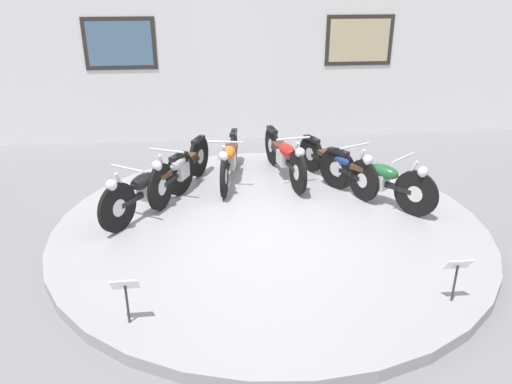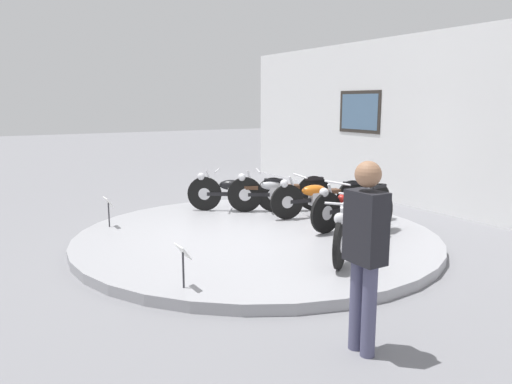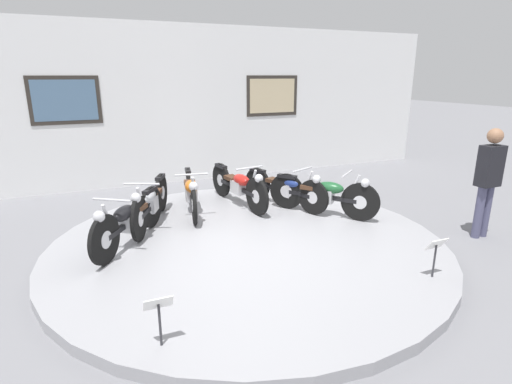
{
  "view_description": "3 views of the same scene",
  "coord_description": "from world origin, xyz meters",
  "px_view_note": "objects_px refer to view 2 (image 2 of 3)",
  "views": [
    {
      "loc": [
        -0.84,
        -6.0,
        3.26
      ],
      "look_at": [
        -0.2,
        -0.05,
        0.63
      ],
      "focal_mm": 35.0,
      "sensor_mm": 36.0,
      "label": 1
    },
    {
      "loc": [
        6.74,
        -4.0,
        2.24
      ],
      "look_at": [
        0.01,
        -0.02,
        0.82
      ],
      "focal_mm": 35.0,
      "sensor_mm": 36.0,
      "label": 2
    },
    {
      "loc": [
        -2.06,
        -5.15,
        2.52
      ],
      "look_at": [
        0.22,
        0.23,
        0.8
      ],
      "focal_mm": 28.0,
      "sensor_mm": 36.0,
      "label": 3
    }
  ],
  "objects_px": {
    "motorcycle_green": "(350,227)",
    "info_placard_front_centre": "(183,257)",
    "motorcycle_black": "(237,191)",
    "info_placard_front_left": "(108,206)",
    "motorcycle_red": "(352,204)",
    "visitor_standing": "(365,246)",
    "motorcycle_orange": "(318,196)",
    "motorcycle_silver": "(278,191)",
    "motorcycle_blue": "(366,217)"
  },
  "relations": [
    {
      "from": "motorcycle_silver",
      "to": "motorcycle_orange",
      "type": "bearing_deg",
      "value": 27.1
    },
    {
      "from": "motorcycle_orange",
      "to": "motorcycle_red",
      "type": "relative_size",
      "value": 0.98
    },
    {
      "from": "motorcycle_green",
      "to": "info_placard_front_left",
      "type": "bearing_deg",
      "value": -143.06
    },
    {
      "from": "info_placard_front_left",
      "to": "info_placard_front_centre",
      "type": "xyz_separation_m",
      "value": [
        3.29,
        0.0,
        0.0
      ]
    },
    {
      "from": "motorcycle_orange",
      "to": "info_placard_front_left",
      "type": "distance_m",
      "value": 3.74
    },
    {
      "from": "motorcycle_silver",
      "to": "motorcycle_black",
      "type": "bearing_deg",
      "value": -121.1
    },
    {
      "from": "motorcycle_silver",
      "to": "motorcycle_red",
      "type": "distance_m",
      "value": 1.73
    },
    {
      "from": "motorcycle_black",
      "to": "motorcycle_green",
      "type": "bearing_deg",
      "value": 0.02
    },
    {
      "from": "info_placard_front_centre",
      "to": "motorcycle_red",
      "type": "bearing_deg",
      "value": 108.51
    },
    {
      "from": "motorcycle_silver",
      "to": "info_placard_front_centre",
      "type": "xyz_separation_m",
      "value": [
        2.87,
        -3.15,
        -0.03
      ]
    },
    {
      "from": "motorcycle_blue",
      "to": "motorcycle_black",
      "type": "bearing_deg",
      "value": -166.75
    },
    {
      "from": "motorcycle_black",
      "to": "motorcycle_orange",
      "type": "relative_size",
      "value": 0.86
    },
    {
      "from": "motorcycle_black",
      "to": "info_placard_front_left",
      "type": "xyz_separation_m",
      "value": [
        -0.0,
        -2.47,
        -0.03
      ]
    },
    {
      "from": "info_placard_front_left",
      "to": "motorcycle_blue",
      "type": "bearing_deg",
      "value": 47.59
    },
    {
      "from": "motorcycle_blue",
      "to": "info_placard_front_centre",
      "type": "xyz_separation_m",
      "value": [
        0.41,
        -3.15,
        -0.01
      ]
    },
    {
      "from": "info_placard_front_left",
      "to": "info_placard_front_centre",
      "type": "height_order",
      "value": "same"
    },
    {
      "from": "motorcycle_orange",
      "to": "info_placard_front_centre",
      "type": "distance_m",
      "value": 4.12
    },
    {
      "from": "motorcycle_silver",
      "to": "visitor_standing",
      "type": "height_order",
      "value": "visitor_standing"
    },
    {
      "from": "motorcycle_orange",
      "to": "motorcycle_green",
      "type": "height_order",
      "value": "motorcycle_green"
    },
    {
      "from": "motorcycle_silver",
      "to": "visitor_standing",
      "type": "xyz_separation_m",
      "value": [
        4.84,
        -2.24,
        0.46
      ]
    },
    {
      "from": "motorcycle_red",
      "to": "info_placard_front_left",
      "type": "xyz_separation_m",
      "value": [
        -2.1,
        -3.55,
        -0.03
      ]
    },
    {
      "from": "motorcycle_green",
      "to": "info_placard_front_centre",
      "type": "relative_size",
      "value": 3.15
    },
    {
      "from": "motorcycle_blue",
      "to": "motorcycle_green",
      "type": "height_order",
      "value": "motorcycle_green"
    },
    {
      "from": "visitor_standing",
      "to": "motorcycle_red",
      "type": "bearing_deg",
      "value": 140.13
    },
    {
      "from": "motorcycle_silver",
      "to": "motorcycle_orange",
      "type": "distance_m",
      "value": 0.87
    },
    {
      "from": "motorcycle_orange",
      "to": "visitor_standing",
      "type": "relative_size",
      "value": 1.12
    },
    {
      "from": "motorcycle_orange",
      "to": "info_placard_front_left",
      "type": "xyz_separation_m",
      "value": [
        -1.19,
        -3.54,
        -0.02
      ]
    },
    {
      "from": "motorcycle_black",
      "to": "motorcycle_red",
      "type": "bearing_deg",
      "value": 27.21
    },
    {
      "from": "motorcycle_silver",
      "to": "motorcycle_green",
      "type": "distance_m",
      "value": 2.95
    },
    {
      "from": "info_placard_front_left",
      "to": "info_placard_front_centre",
      "type": "distance_m",
      "value": 3.29
    },
    {
      "from": "motorcycle_red",
      "to": "info_placard_front_left",
      "type": "height_order",
      "value": "motorcycle_red"
    },
    {
      "from": "info_placard_front_left",
      "to": "motorcycle_orange",
      "type": "bearing_deg",
      "value": 71.5
    },
    {
      "from": "motorcycle_green",
      "to": "info_placard_front_left",
      "type": "distance_m",
      "value": 4.11
    },
    {
      "from": "motorcycle_orange",
      "to": "motorcycle_blue",
      "type": "height_order",
      "value": "motorcycle_orange"
    },
    {
      "from": "motorcycle_silver",
      "to": "motorcycle_blue",
      "type": "distance_m",
      "value": 2.46
    },
    {
      "from": "info_placard_front_centre",
      "to": "motorcycle_blue",
      "type": "bearing_deg",
      "value": 97.46
    },
    {
      "from": "motorcycle_red",
      "to": "motorcycle_green",
      "type": "distance_m",
      "value": 1.6
    },
    {
      "from": "motorcycle_silver",
      "to": "motorcycle_orange",
      "type": "height_order",
      "value": "motorcycle_silver"
    },
    {
      "from": "motorcycle_black",
      "to": "info_placard_front_left",
      "type": "height_order",
      "value": "motorcycle_black"
    },
    {
      "from": "motorcycle_black",
      "to": "motorcycle_red",
      "type": "relative_size",
      "value": 0.84
    },
    {
      "from": "info_placard_front_centre",
      "to": "visitor_standing",
      "type": "relative_size",
      "value": 0.29
    },
    {
      "from": "motorcycle_silver",
      "to": "info_placard_front_centre",
      "type": "height_order",
      "value": "motorcycle_silver"
    },
    {
      "from": "motorcycle_orange",
      "to": "visitor_standing",
      "type": "xyz_separation_m",
      "value": [
        4.06,
        -2.63,
        0.47
      ]
    },
    {
      "from": "motorcycle_orange",
      "to": "info_placard_front_centre",
      "type": "relative_size",
      "value": 3.84
    },
    {
      "from": "motorcycle_silver",
      "to": "visitor_standing",
      "type": "relative_size",
      "value": 1.07
    },
    {
      "from": "motorcycle_green",
      "to": "info_placard_front_left",
      "type": "xyz_separation_m",
      "value": [
        -3.29,
        -2.47,
        -0.03
      ]
    },
    {
      "from": "motorcycle_black",
      "to": "motorcycle_green",
      "type": "distance_m",
      "value": 3.28
    },
    {
      "from": "motorcycle_red",
      "to": "motorcycle_green",
      "type": "relative_size",
      "value": 1.24
    },
    {
      "from": "motorcycle_silver",
      "to": "info_placard_front_centre",
      "type": "relative_size",
      "value": 3.66
    },
    {
      "from": "motorcycle_red",
      "to": "visitor_standing",
      "type": "distance_m",
      "value": 4.13
    }
  ]
}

